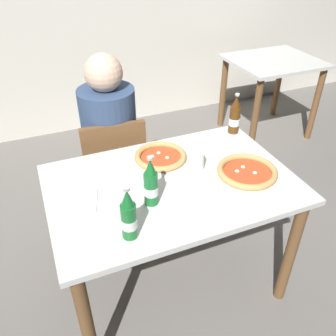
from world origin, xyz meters
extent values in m
plane|color=slate|center=(0.00, 0.00, 0.00)|extent=(8.00, 8.00, 0.00)
cube|color=silver|center=(0.00, 0.00, 0.73)|extent=(1.20, 0.80, 0.03)
cylinder|color=brown|center=(-0.54, -0.34, 0.36)|extent=(0.06, 0.06, 0.72)
cylinder|color=brown|center=(0.54, -0.34, 0.36)|extent=(0.06, 0.06, 0.72)
cylinder|color=brown|center=(-0.54, 0.34, 0.36)|extent=(0.06, 0.06, 0.72)
cylinder|color=brown|center=(0.54, 0.34, 0.36)|extent=(0.06, 0.06, 0.72)
cube|color=brown|center=(-0.14, 0.68, 0.43)|extent=(0.43, 0.43, 0.04)
cube|color=brown|center=(-0.16, 0.50, 0.65)|extent=(0.38, 0.07, 0.40)
cylinder|color=brown|center=(0.04, 0.84, 0.21)|extent=(0.04, 0.04, 0.41)
cylinder|color=brown|center=(-0.30, 0.86, 0.21)|extent=(0.04, 0.04, 0.41)
cylinder|color=brown|center=(0.01, 0.50, 0.21)|extent=(0.04, 0.04, 0.41)
cylinder|color=brown|center=(-0.33, 0.52, 0.21)|extent=(0.04, 0.04, 0.41)
cube|color=#2D3342|center=(-0.14, 0.66, 0.23)|extent=(0.32, 0.28, 0.45)
cylinder|color=#33476B|center=(-0.14, 0.66, 0.73)|extent=(0.34, 0.34, 0.55)
sphere|color=beige|center=(-0.14, 0.66, 1.10)|extent=(0.22, 0.22, 0.22)
cube|color=silver|center=(1.61, 1.37, 0.73)|extent=(0.80, 0.70, 0.03)
cylinder|color=brown|center=(1.27, 1.08, 0.36)|extent=(0.06, 0.06, 0.72)
cylinder|color=brown|center=(1.95, 1.08, 0.36)|extent=(0.06, 0.06, 0.72)
cylinder|color=brown|center=(1.27, 1.66, 0.36)|extent=(0.06, 0.06, 0.72)
cylinder|color=brown|center=(1.95, 1.66, 0.36)|extent=(0.06, 0.06, 0.72)
cylinder|color=white|center=(0.02, 0.20, 0.76)|extent=(0.30, 0.30, 0.01)
cylinder|color=#CC4723|center=(0.02, 0.20, 0.77)|extent=(0.21, 0.21, 0.01)
torus|color=tan|center=(0.02, 0.20, 0.78)|extent=(0.28, 0.28, 0.03)
sphere|color=silver|center=(-0.02, 0.22, 0.77)|extent=(0.02, 0.02, 0.02)
sphere|color=silver|center=(0.05, 0.18, 0.77)|extent=(0.02, 0.02, 0.02)
sphere|color=silver|center=(0.02, 0.24, 0.77)|extent=(0.02, 0.02, 0.02)
cylinder|color=white|center=(0.37, -0.10, 0.76)|extent=(0.33, 0.33, 0.01)
cylinder|color=#CC4723|center=(0.37, -0.10, 0.77)|extent=(0.24, 0.24, 0.01)
torus|color=tan|center=(0.37, -0.10, 0.78)|extent=(0.30, 0.30, 0.03)
sphere|color=silver|center=(0.33, -0.07, 0.77)|extent=(0.02, 0.02, 0.02)
sphere|color=silver|center=(0.40, -0.12, 0.77)|extent=(0.02, 0.02, 0.02)
sphere|color=silver|center=(0.37, -0.05, 0.77)|extent=(0.02, 0.02, 0.02)
cylinder|color=#196B2D|center=(-0.15, -0.11, 0.83)|extent=(0.06, 0.06, 0.16)
cone|color=#196B2D|center=(-0.15, -0.11, 0.95)|extent=(0.05, 0.05, 0.07)
cylinder|color=#B7B7BC|center=(-0.15, -0.11, 0.99)|extent=(0.03, 0.03, 0.01)
cylinder|color=white|center=(-0.15, -0.11, 0.82)|extent=(0.07, 0.07, 0.04)
cylinder|color=#512D0F|center=(0.54, 0.32, 0.83)|extent=(0.06, 0.06, 0.16)
cone|color=#512D0F|center=(0.54, 0.32, 0.95)|extent=(0.05, 0.05, 0.07)
cylinder|color=#B7B7BC|center=(0.54, 0.32, 0.99)|extent=(0.03, 0.03, 0.01)
cylinder|color=white|center=(0.54, 0.32, 0.82)|extent=(0.07, 0.07, 0.04)
cylinder|color=#196B2D|center=(-0.30, -0.27, 0.83)|extent=(0.06, 0.06, 0.16)
cone|color=#196B2D|center=(-0.30, -0.27, 0.95)|extent=(0.05, 0.05, 0.07)
cylinder|color=#B7B7BC|center=(-0.30, -0.27, 0.99)|extent=(0.03, 0.03, 0.01)
cylinder|color=white|center=(-0.30, -0.27, 0.82)|extent=(0.07, 0.07, 0.04)
cube|color=white|center=(-0.36, 0.00, 0.75)|extent=(0.21, 0.21, 0.00)
cube|color=silver|center=(-0.34, 0.00, 0.76)|extent=(0.02, 0.19, 0.00)
cube|color=silver|center=(-0.38, 0.00, 0.76)|extent=(0.06, 0.17, 0.00)
cylinder|color=white|center=(0.17, 0.06, 0.80)|extent=(0.07, 0.07, 0.09)
camera|label=1|loc=(-0.55, -1.27, 1.80)|focal=37.85mm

